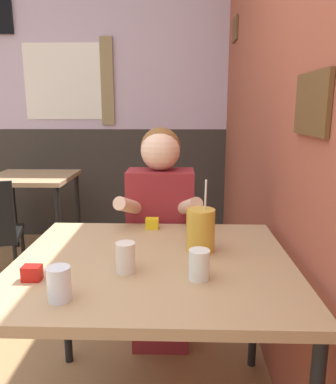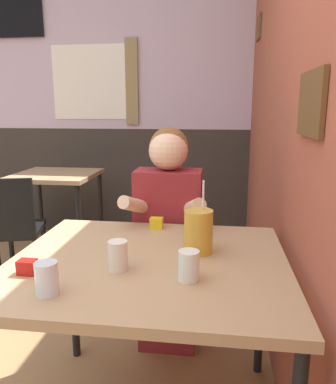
{
  "view_description": "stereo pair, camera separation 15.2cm",
  "coord_description": "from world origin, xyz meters",
  "px_view_note": "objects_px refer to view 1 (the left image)",
  "views": [
    {
      "loc": [
        0.77,
        -0.91,
        1.3
      ],
      "look_at": [
        0.73,
        0.57,
        0.97
      ],
      "focal_mm": 35.0,
      "sensor_mm": 36.0,
      "label": 1
    },
    {
      "loc": [
        0.92,
        -0.9,
        1.3
      ],
      "look_at": [
        0.73,
        0.57,
        0.97
      ],
      "focal_mm": 35.0,
      "sensor_mm": 36.0,
      "label": 2
    }
  ],
  "objects_px": {
    "cocktail_pitcher": "(201,230)",
    "main_table": "(153,275)",
    "background_table": "(32,187)",
    "person_seated": "(161,237)"
  },
  "relations": [
    {
      "from": "person_seated",
      "to": "main_table",
      "type": "bearing_deg",
      "value": -89.99
    },
    {
      "from": "cocktail_pitcher",
      "to": "main_table",
      "type": "bearing_deg",
      "value": -151.78
    },
    {
      "from": "main_table",
      "to": "background_table",
      "type": "relative_size",
      "value": 1.38
    },
    {
      "from": "main_table",
      "to": "cocktail_pitcher",
      "type": "relative_size",
      "value": 3.57
    },
    {
      "from": "person_seated",
      "to": "cocktail_pitcher",
      "type": "distance_m",
      "value": 0.54
    },
    {
      "from": "person_seated",
      "to": "cocktail_pitcher",
      "type": "xyz_separation_m",
      "value": [
        0.18,
        -0.47,
        0.2
      ]
    },
    {
      "from": "background_table",
      "to": "cocktail_pitcher",
      "type": "xyz_separation_m",
      "value": [
        1.33,
        -1.67,
        0.19
      ]
    },
    {
      "from": "background_table",
      "to": "cocktail_pitcher",
      "type": "height_order",
      "value": "cocktail_pitcher"
    },
    {
      "from": "background_table",
      "to": "person_seated",
      "type": "distance_m",
      "value": 1.66
    },
    {
      "from": "person_seated",
      "to": "cocktail_pitcher",
      "type": "relative_size",
      "value": 4.18
    }
  ]
}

